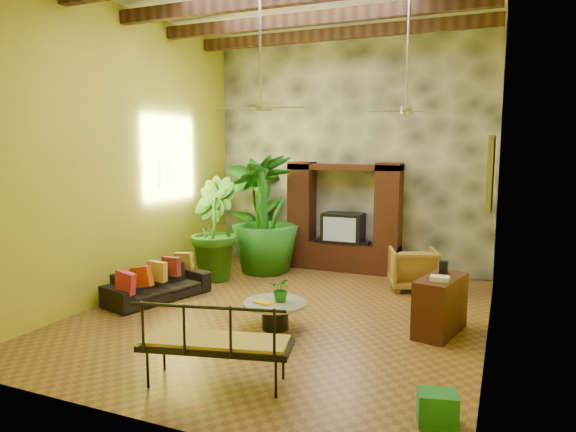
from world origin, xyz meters
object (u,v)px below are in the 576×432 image
at_px(sofa, 158,284).
at_px(tall_plant_c, 265,214).
at_px(wicker_armchair, 413,269).
at_px(coffee_table, 275,312).
at_px(iron_bench, 213,340).
at_px(entertainment_center, 343,225).
at_px(tall_plant_a, 255,208).
at_px(tall_plant_b, 212,228).
at_px(ceiling_fan_back, 406,97).
at_px(green_bin, 437,408).
at_px(ceiling_fan_front, 260,92).
at_px(side_console, 440,305).

bearing_deg(sofa, tall_plant_c, -2.34).
height_order(wicker_armchair, coffee_table, wicker_armchair).
height_order(coffee_table, iron_bench, iron_bench).
height_order(entertainment_center, tall_plant_a, tall_plant_a).
height_order(wicker_armchair, iron_bench, iron_bench).
bearing_deg(tall_plant_b, ceiling_fan_back, -3.36).
xyz_separation_m(entertainment_center, green_bin, (2.65, -5.59, -0.81)).
relative_size(tall_plant_b, tall_plant_c, 0.83).
bearing_deg(ceiling_fan_front, iron_bench, -77.63).
height_order(entertainment_center, sofa, entertainment_center).
bearing_deg(green_bin, wicker_armchair, 102.33).
height_order(entertainment_center, green_bin, entertainment_center).
bearing_deg(side_console, ceiling_fan_back, 136.89).
height_order(sofa, tall_plant_b, tall_plant_b).
relative_size(ceiling_fan_front, tall_plant_b, 0.91).
bearing_deg(tall_plant_b, side_console, -16.72).
bearing_deg(tall_plant_b, wicker_armchair, 11.73).
bearing_deg(tall_plant_c, sofa, -108.40).
distance_m(ceiling_fan_front, sofa, 3.78).
xyz_separation_m(entertainment_center, tall_plant_a, (-2.10, 0.01, 0.27)).
distance_m(ceiling_fan_front, tall_plant_c, 3.71).
xyz_separation_m(side_console, green_bin, (0.28, -2.50, -0.25)).
distance_m(ceiling_fan_back, green_bin, 4.99).
relative_size(ceiling_fan_front, tall_plant_c, 0.75).
bearing_deg(tall_plant_c, tall_plant_b, -128.33).
relative_size(entertainment_center, coffee_table, 2.59).
height_order(wicker_armchair, tall_plant_c, tall_plant_c).
bearing_deg(ceiling_fan_back, sofa, -160.43).
xyz_separation_m(ceiling_fan_front, tall_plant_b, (-1.98, 1.82, -2.38)).
distance_m(entertainment_center, iron_bench, 5.77).
distance_m(iron_bench, side_console, 3.39).
distance_m(tall_plant_c, coffee_table, 3.58).
distance_m(ceiling_fan_back, wicker_armchair, 3.18).
distance_m(entertainment_center, wicker_armchair, 1.96).
distance_m(tall_plant_a, coffee_table, 4.57).
bearing_deg(tall_plant_c, ceiling_fan_back, -20.29).
relative_size(iron_bench, side_console, 1.74).
height_order(tall_plant_b, side_console, tall_plant_b).
height_order(wicker_armchair, tall_plant_a, tall_plant_a).
xyz_separation_m(coffee_table, green_bin, (2.49, -1.75, -0.10)).
height_order(sofa, green_bin, sofa).
bearing_deg(tall_plant_b, coffee_table, -42.23).
distance_m(sofa, tall_plant_c, 2.83).
height_order(ceiling_fan_back, coffee_table, ceiling_fan_back).
bearing_deg(entertainment_center, green_bin, -64.62).
bearing_deg(ceiling_fan_front, tall_plant_b, 137.40).
xyz_separation_m(entertainment_center, sofa, (-2.30, -3.32, -0.70)).
relative_size(sofa, tall_plant_c, 0.74).
xyz_separation_m(ceiling_fan_back, wicker_armchair, (0.03, 1.01, -3.02)).
relative_size(entertainment_center, green_bin, 6.60).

